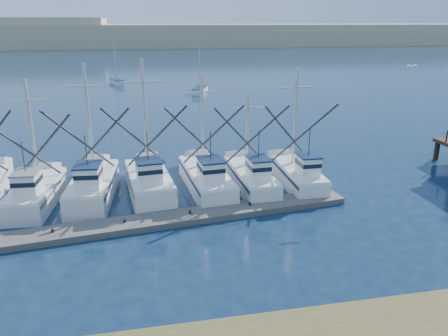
{
  "coord_description": "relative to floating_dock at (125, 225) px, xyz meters",
  "views": [
    {
      "loc": [
        -7.28,
        -17.76,
        11.75
      ],
      "look_at": [
        -2.11,
        8.0,
        2.86
      ],
      "focal_mm": 35.0,
      "sensor_mm": 36.0,
      "label": 1
    }
  ],
  "objects": [
    {
      "name": "ground",
      "position": [
        8.45,
        -6.43,
        -0.19
      ],
      "size": [
        500.0,
        500.0,
        0.0
      ],
      "primitive_type": "plane",
      "color": "#0C1E36",
      "rests_on": "ground"
    },
    {
      "name": "floating_dock",
      "position": [
        0.0,
        0.0,
        0.0
      ],
      "size": [
        29.01,
        5.54,
        0.39
      ],
      "primitive_type": "cube",
      "rotation": [
        0.0,
        0.0,
        0.13
      ],
      "color": "#615D57",
      "rests_on": "ground"
    },
    {
      "name": "dune_ridge",
      "position": [
        8.45,
        203.57,
        4.81
      ],
      "size": [
        360.0,
        60.0,
        10.0
      ],
      "primitive_type": "cube",
      "color": "tan",
      "rests_on": "ground"
    },
    {
      "name": "trawler_fleet",
      "position": [
        -0.38,
        4.78,
        0.77
      ],
      "size": [
        28.3,
        8.29,
        9.82
      ],
      "color": "white",
      "rests_on": "ground"
    },
    {
      "name": "sailboat_near",
      "position": [
        11.86,
        49.92,
        0.3
      ],
      "size": [
        3.54,
        6.17,
        8.1
      ],
      "rotation": [
        0.0,
        0.0,
        -0.32
      ],
      "color": "white",
      "rests_on": "ground"
    },
    {
      "name": "sailboat_far",
      "position": [
        -2.43,
        63.8,
        0.32
      ],
      "size": [
        2.88,
        5.2,
        8.1
      ],
      "rotation": [
        0.0,
        0.0,
        0.28
      ],
      "color": "white",
      "rests_on": "ground"
    },
    {
      "name": "flying_gull",
      "position": [
        20.47,
        4.55,
        8.47
      ],
      "size": [
        1.22,
        0.22,
        0.22
      ],
      "color": "white",
      "rests_on": "ground"
    }
  ]
}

